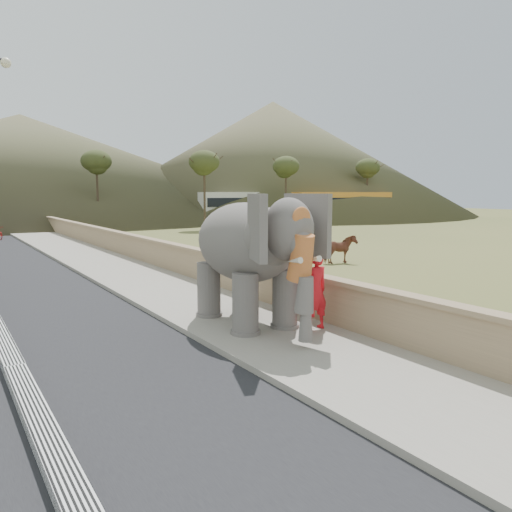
% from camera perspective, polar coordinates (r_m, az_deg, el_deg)
% --- Properties ---
extents(ground, '(160.00, 160.00, 0.00)m').
position_cam_1_polar(ground, '(11.09, 1.43, -9.28)').
color(ground, olive).
rests_on(ground, ground).
extents(walkway, '(3.00, 120.00, 0.15)m').
position_cam_1_polar(walkway, '(19.96, -14.91, -1.81)').
color(walkway, '#9E9687').
rests_on(walkway, ground).
extents(parapet, '(0.30, 120.00, 1.10)m').
position_cam_1_polar(parapet, '(20.45, -10.56, -0.12)').
color(parapet, tan).
rests_on(parapet, ground).
extents(cow, '(1.59, 0.91, 1.26)m').
position_cam_1_polar(cow, '(22.39, 9.55, 0.76)').
color(cow, brown).
rests_on(cow, ground).
extents(distant_car, '(4.55, 3.24, 1.44)m').
position_cam_1_polar(distant_car, '(52.74, -2.36, 4.72)').
color(distant_car, '#B6B5BC').
rests_on(distant_car, ground).
extents(bus_white, '(11.26, 4.25, 3.10)m').
position_cam_1_polar(bus_white, '(52.45, -0.49, 5.61)').
color(bus_white, silver).
rests_on(bus_white, ground).
extents(bus_orange, '(11.26, 4.19, 3.10)m').
position_cam_1_polar(bus_orange, '(53.42, 9.78, 5.54)').
color(bus_orange, orange).
rests_on(bus_orange, ground).
extents(hill_right, '(56.00, 56.00, 16.00)m').
position_cam_1_polar(hill_right, '(74.03, 1.93, 11.13)').
color(hill_right, brown).
rests_on(hill_right, ground).
extents(hill_far, '(80.00, 80.00, 14.00)m').
position_cam_1_polar(hill_far, '(79.64, -25.13, 9.46)').
color(hill_far, brown).
rests_on(hill_far, ground).
extents(elephant_and_man, '(2.36, 4.12, 2.94)m').
position_cam_1_polar(elephant_and_man, '(11.54, -1.11, -0.45)').
color(elephant_and_man, slate).
rests_on(elephant_and_man, ground).
extents(trees, '(47.93, 42.31, 8.83)m').
position_cam_1_polar(trees, '(36.35, -20.70, 7.81)').
color(trees, '#473828').
rests_on(trees, ground).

